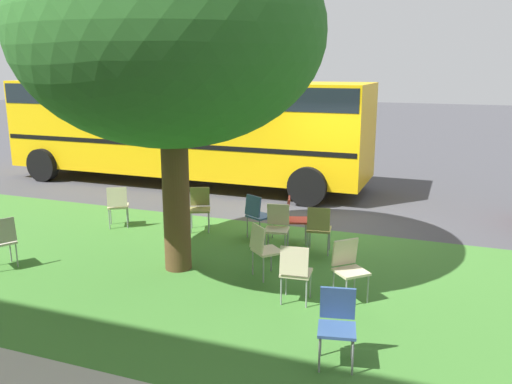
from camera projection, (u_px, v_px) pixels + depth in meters
The scene contains 15 objects.
ground at pixel (320, 226), 11.20m from camera, with size 80.00×80.00×0.00m, color #424247.
grass_verge at pixel (269, 283), 8.29m from camera, with size 48.00×6.00×0.01m, color #3D752D.
street_tree at pixel (170, 33), 8.02m from camera, with size 4.74×4.74×5.55m.
chair_0 at pixel (337, 320), 5.96m from camera, with size 0.49×0.50×0.88m.
chair_1 at pixel (2, 239), 8.77m from camera, with size 0.57×0.56×0.88m.
chair_2 at pixel (200, 205), 10.87m from camera, with size 0.55×0.55×0.88m.
chair_3 at pixel (263, 247), 8.38m from camera, with size 0.59×0.59×0.88m.
chair_4 at pixel (295, 269), 7.45m from camera, with size 0.46×0.46×0.88m.
chair_5 at pixel (293, 216), 10.08m from camera, with size 0.53×0.52×0.88m.
chair_6 at pixel (319, 226), 9.46m from camera, with size 0.48×0.48×0.88m.
chair_7 at pixel (257, 213), 10.30m from camera, with size 0.56×0.56×0.88m.
chair_8 at pixel (277, 225), 9.55m from camera, with size 0.48×0.49×0.88m.
chair_9 at pixel (118, 203), 11.02m from camera, with size 0.57×0.57×0.88m.
chair_10 at pixel (349, 265), 7.62m from camera, with size 0.59×0.59×0.88m.
school_bus at pixel (183, 122), 14.96m from camera, with size 10.40×2.80×2.88m.
Camera 1 is at (-2.55, 10.50, 3.31)m, focal length 37.24 mm.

